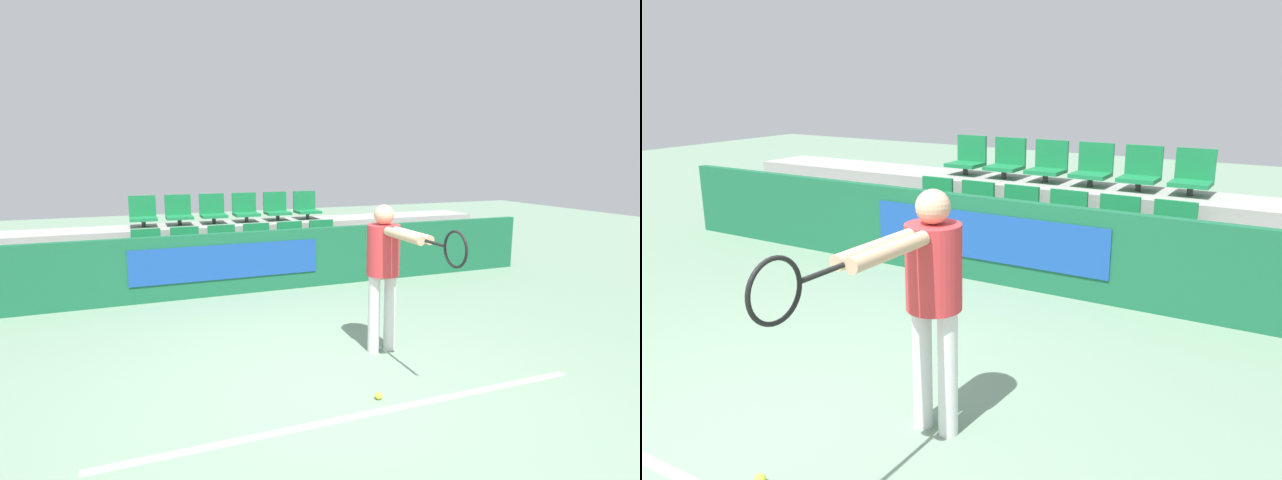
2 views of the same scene
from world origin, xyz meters
TOP-DOWN VIEW (x-y plane):
  - ground_plane at (0.00, 0.00)m, footprint 30.00×30.00m
  - barrier_wall at (-0.01, 3.53)m, footprint 10.28×0.14m
  - bleacher_tier_front at (0.00, 4.06)m, footprint 9.88×0.90m
  - bleacher_tier_middle at (0.00, 4.96)m, footprint 9.88×0.90m
  - stadium_chair_0 at (-1.50, 4.18)m, footprint 0.45×0.41m
  - stadium_chair_1 at (-0.90, 4.18)m, footprint 0.45×0.41m
  - stadium_chair_2 at (-0.30, 4.18)m, footprint 0.45×0.41m
  - stadium_chair_3 at (0.30, 4.18)m, footprint 0.45×0.41m
  - stadium_chair_4 at (0.90, 4.18)m, footprint 0.45×0.41m
  - stadium_chair_5 at (1.50, 4.18)m, footprint 0.45×0.41m
  - stadium_chair_6 at (-1.50, 5.08)m, footprint 0.45×0.41m
  - stadium_chair_7 at (-0.90, 5.08)m, footprint 0.45×0.41m
  - stadium_chair_8 at (-0.30, 5.08)m, footprint 0.45×0.41m
  - stadium_chair_9 at (0.30, 5.08)m, footprint 0.45×0.41m
  - stadium_chair_10 at (0.90, 5.08)m, footprint 0.45×0.41m
  - stadium_chair_11 at (1.50, 5.08)m, footprint 0.45×0.41m
  - tennis_player at (0.79, 0.60)m, footprint 0.36×1.61m
  - tennis_ball at (0.23, -0.34)m, footprint 0.07×0.07m

SIDE VIEW (x-z plane):
  - ground_plane at x=0.00m, z-range 0.00..0.00m
  - tennis_ball at x=0.23m, z-range 0.00..0.07m
  - bleacher_tier_front at x=0.00m, z-range 0.00..0.46m
  - bleacher_tier_middle at x=0.00m, z-range 0.00..0.92m
  - barrier_wall at x=-0.01m, z-range 0.00..0.97m
  - stadium_chair_0 at x=-1.50m, z-range 0.42..0.95m
  - stadium_chair_1 at x=-0.90m, z-range 0.42..0.95m
  - stadium_chair_2 at x=-0.30m, z-range 0.42..0.95m
  - stadium_chair_3 at x=0.30m, z-range 0.42..0.95m
  - stadium_chair_4 at x=0.90m, z-range 0.42..0.95m
  - stadium_chair_5 at x=1.50m, z-range 0.42..0.95m
  - tennis_player at x=0.79m, z-range 0.21..1.84m
  - stadium_chair_6 at x=-1.50m, z-range 0.88..1.41m
  - stadium_chair_7 at x=-0.90m, z-range 0.88..1.41m
  - stadium_chair_8 at x=-0.30m, z-range 0.88..1.41m
  - stadium_chair_9 at x=0.30m, z-range 0.88..1.41m
  - stadium_chair_10 at x=0.90m, z-range 0.88..1.41m
  - stadium_chair_11 at x=1.50m, z-range 0.88..1.41m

